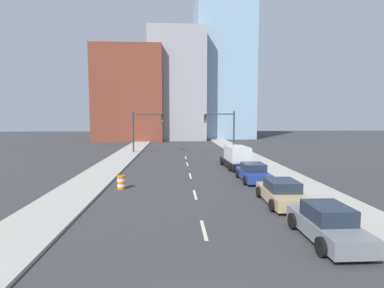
% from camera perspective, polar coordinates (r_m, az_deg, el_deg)
% --- Properties ---
extents(sidewalk_left, '(3.32, 90.84, 0.15)m').
position_cam_1_polar(sidewalk_left, '(50.20, -10.69, -0.53)').
color(sidewalk_left, '#ADA89E').
rests_on(sidewalk_left, ground).
extents(sidewalk_right, '(3.32, 90.84, 0.15)m').
position_cam_1_polar(sidewalk_right, '(50.58, 7.18, -0.43)').
color(sidewalk_right, '#ADA89E').
rests_on(sidewalk_right, ground).
extents(lane_stripe_at_9m, '(0.16, 2.40, 0.01)m').
position_cam_1_polar(lane_stripe_at_9m, '(13.93, 2.26, -16.00)').
color(lane_stripe_at_9m, beige).
rests_on(lane_stripe_at_9m, ground).
extents(lane_stripe_at_15m, '(0.16, 2.40, 0.01)m').
position_cam_1_polar(lane_stripe_at_15m, '(19.70, 0.57, -9.60)').
color(lane_stripe_at_15m, beige).
rests_on(lane_stripe_at_15m, ground).
extents(lane_stripe_at_21m, '(0.16, 2.40, 0.01)m').
position_cam_1_polar(lane_stripe_at_21m, '(25.72, -0.34, -6.07)').
color(lane_stripe_at_21m, beige).
rests_on(lane_stripe_at_21m, ground).
extents(lane_stripe_at_27m, '(0.16, 2.40, 0.01)m').
position_cam_1_polar(lane_stripe_at_27m, '(31.96, -0.90, -3.84)').
color(lane_stripe_at_27m, beige).
rests_on(lane_stripe_at_27m, ground).
extents(lane_stripe_at_33m, '(0.16, 2.40, 0.01)m').
position_cam_1_polar(lane_stripe_at_33m, '(37.05, -1.22, -2.58)').
color(lane_stripe_at_33m, beige).
rests_on(lane_stripe_at_33m, ground).
extents(building_brick_left, '(14.00, 16.00, 19.23)m').
position_cam_1_polar(building_brick_left, '(67.82, -11.41, 9.01)').
color(building_brick_left, brown).
rests_on(building_brick_left, ground).
extents(building_office_center, '(12.00, 20.00, 23.39)m').
position_cam_1_polar(building_office_center, '(71.29, -2.88, 10.60)').
color(building_office_center, '#99999E').
rests_on(building_office_center, ground).
extents(building_glass_right, '(13.00, 20.00, 32.35)m').
position_cam_1_polar(building_glass_right, '(76.66, 5.59, 13.57)').
color(building_glass_right, '#8CADC6').
rests_on(building_glass_right, ground).
extents(traffic_signal_left, '(4.31, 0.35, 5.81)m').
position_cam_1_polar(traffic_signal_left, '(41.76, -9.44, 3.44)').
color(traffic_signal_left, '#38383D').
rests_on(traffic_signal_left, ground).
extents(traffic_signal_right, '(4.31, 0.35, 5.81)m').
position_cam_1_polar(traffic_signal_right, '(42.09, 6.29, 3.49)').
color(traffic_signal_right, '#38383D').
rests_on(traffic_signal_right, ground).
extents(traffic_barrel, '(0.56, 0.56, 0.95)m').
position_cam_1_polar(traffic_barrel, '(21.61, -13.31, -7.12)').
color(traffic_barrel, orange).
rests_on(traffic_barrel, ground).
extents(sedan_gray, '(2.01, 4.33, 1.49)m').
position_cam_1_polar(sedan_gray, '(13.74, 24.38, -13.77)').
color(sedan_gray, slate).
rests_on(sedan_gray, ground).
extents(sedan_tan, '(2.27, 4.64, 1.39)m').
position_cam_1_polar(sedan_tan, '(18.32, 16.74, -8.91)').
color(sedan_tan, tan).
rests_on(sedan_tan, ground).
extents(sedan_blue, '(2.18, 4.28, 1.41)m').
position_cam_1_polar(sedan_blue, '(24.09, 11.59, -5.40)').
color(sedan_blue, navy).
rests_on(sedan_blue, ground).
extents(box_truck_black, '(2.64, 5.86, 2.14)m').
position_cam_1_polar(box_truck_black, '(29.82, 8.53, -2.61)').
color(box_truck_black, black).
rests_on(box_truck_black, ground).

